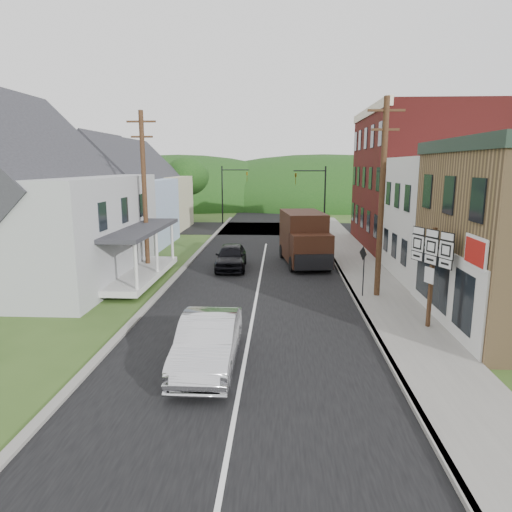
# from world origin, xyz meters

# --- Properties ---
(ground) EXTENTS (120.00, 120.00, 0.00)m
(ground) POSITION_xyz_m (0.00, 0.00, 0.00)
(ground) COLOR #2D4719
(ground) RESTS_ON ground
(road) EXTENTS (9.00, 90.00, 0.02)m
(road) POSITION_xyz_m (0.00, 10.00, 0.00)
(road) COLOR black
(road) RESTS_ON ground
(cross_road) EXTENTS (60.00, 9.00, 0.02)m
(cross_road) POSITION_xyz_m (0.00, 27.00, 0.00)
(cross_road) COLOR black
(cross_road) RESTS_ON ground
(sidewalk_right) EXTENTS (2.80, 55.00, 0.15)m
(sidewalk_right) POSITION_xyz_m (5.90, 8.00, 0.07)
(sidewalk_right) COLOR slate
(sidewalk_right) RESTS_ON ground
(curb_right) EXTENTS (0.20, 55.00, 0.15)m
(curb_right) POSITION_xyz_m (4.55, 8.00, 0.07)
(curb_right) COLOR slate
(curb_right) RESTS_ON ground
(curb_left) EXTENTS (0.30, 55.00, 0.12)m
(curb_left) POSITION_xyz_m (-4.65, 8.00, 0.06)
(curb_left) COLOR slate
(curb_left) RESTS_ON ground
(storefront_white) EXTENTS (8.00, 7.00, 6.50)m
(storefront_white) POSITION_xyz_m (11.30, 7.50, 3.25)
(storefront_white) COLOR silver
(storefront_white) RESTS_ON ground
(storefront_red) EXTENTS (8.00, 12.00, 10.00)m
(storefront_red) POSITION_xyz_m (11.30, 17.00, 5.00)
(storefront_red) COLOR maroon
(storefront_red) RESTS_ON ground
(house_gray) EXTENTS (10.20, 12.24, 8.35)m
(house_gray) POSITION_xyz_m (-12.00, 6.00, 4.23)
(house_gray) COLOR #ADAFB3
(house_gray) RESTS_ON ground
(house_blue) EXTENTS (7.14, 8.16, 7.28)m
(house_blue) POSITION_xyz_m (-11.00, 17.00, 3.69)
(house_blue) COLOR #9CAFD6
(house_blue) RESTS_ON ground
(house_cream) EXTENTS (7.14, 8.16, 7.28)m
(house_cream) POSITION_xyz_m (-11.50, 26.00, 3.69)
(house_cream) COLOR #B6B08D
(house_cream) RESTS_ON ground
(utility_pole_right) EXTENTS (1.60, 0.26, 9.00)m
(utility_pole_right) POSITION_xyz_m (5.60, 3.50, 4.66)
(utility_pole_right) COLOR #472D19
(utility_pole_right) RESTS_ON ground
(utility_pole_left) EXTENTS (1.60, 0.26, 9.00)m
(utility_pole_left) POSITION_xyz_m (-6.50, 8.00, 4.66)
(utility_pole_left) COLOR #472D19
(utility_pole_left) RESTS_ON ground
(traffic_signal_right) EXTENTS (2.87, 0.20, 6.00)m
(traffic_signal_right) POSITION_xyz_m (4.30, 23.50, 3.76)
(traffic_signal_right) COLOR black
(traffic_signal_right) RESTS_ON ground
(traffic_signal_left) EXTENTS (2.87, 0.20, 6.00)m
(traffic_signal_left) POSITION_xyz_m (-4.30, 30.50, 3.76)
(traffic_signal_left) COLOR black
(traffic_signal_left) RESTS_ON ground
(tree_left_b) EXTENTS (4.80, 4.80, 6.94)m
(tree_left_b) POSITION_xyz_m (-17.00, 12.00, 4.88)
(tree_left_b) COLOR #382616
(tree_left_b) RESTS_ON ground
(tree_left_c) EXTENTS (5.80, 5.80, 8.41)m
(tree_left_c) POSITION_xyz_m (-19.00, 20.00, 5.94)
(tree_left_c) COLOR #382616
(tree_left_c) RESTS_ON ground
(tree_left_d) EXTENTS (4.80, 4.80, 6.94)m
(tree_left_d) POSITION_xyz_m (-9.00, 32.00, 4.88)
(tree_left_d) COLOR #382616
(tree_left_d) RESTS_ON ground
(forested_ridge) EXTENTS (90.00, 30.00, 16.00)m
(forested_ridge) POSITION_xyz_m (0.00, 55.00, 0.00)
(forested_ridge) COLOR black
(forested_ridge) RESTS_ON ground
(silver_sedan) EXTENTS (1.73, 4.85, 1.59)m
(silver_sedan) POSITION_xyz_m (-1.07, -4.27, 0.80)
(silver_sedan) COLOR silver
(silver_sedan) RESTS_ON ground
(dark_sedan) EXTENTS (1.92, 4.40, 1.48)m
(dark_sedan) POSITION_xyz_m (-1.82, 9.22, 0.74)
(dark_sedan) COLOR black
(dark_sedan) RESTS_ON ground
(delivery_van) EXTENTS (3.09, 6.04, 3.23)m
(delivery_van) POSITION_xyz_m (2.58, 10.72, 1.63)
(delivery_van) COLOR black
(delivery_van) RESTS_ON ground
(route_sign_cluster) EXTENTS (0.89, 2.00, 3.73)m
(route_sign_cluster) POSITION_xyz_m (6.60, -0.68, 2.57)
(route_sign_cluster) COLOR #472D19
(route_sign_cluster) RESTS_ON sidewalk_right
(warning_sign) EXTENTS (0.23, 0.61, 2.33)m
(warning_sign) POSITION_xyz_m (4.90, 3.32, 1.64)
(warning_sign) COLOR black
(warning_sign) RESTS_ON sidewalk_right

